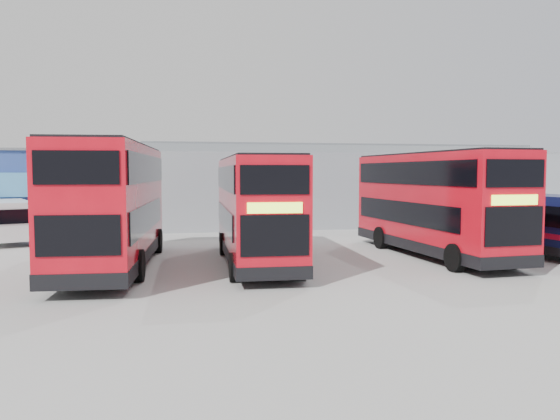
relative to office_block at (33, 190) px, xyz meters
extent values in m
plane|color=#A0A09B|center=(14.00, -17.99, -2.58)|extent=(120.00, 120.00, 0.00)
cube|color=navy|center=(0.00, 0.01, -0.08)|extent=(12.00, 8.00, 5.00)
cube|color=#585D62|center=(0.00, 0.01, 2.47)|extent=(12.30, 8.30, 0.15)
cube|color=#448DC3|center=(0.00, -4.09, 0.42)|extent=(3.96, 0.15, 1.40)
cube|color=#92979F|center=(22.00, 2.01, -0.08)|extent=(30.00, 12.00, 5.00)
cube|color=#585D62|center=(22.00, -0.79, 2.67)|extent=(30.50, 6.33, 1.29)
cube|color=#585D62|center=(22.00, 4.80, 2.67)|extent=(30.50, 6.33, 1.29)
cube|color=red|center=(6.59, -15.86, -0.03)|extent=(3.49, 11.43, 4.35)
cube|color=black|center=(6.59, -15.86, -1.99)|extent=(3.53, 11.48, 0.48)
cube|color=black|center=(7.92, -16.39, -0.54)|extent=(0.74, 9.53, 1.02)
cube|color=black|center=(5.20, -16.19, -0.54)|extent=(0.74, 9.53, 1.02)
cube|color=black|center=(7.95, -15.96, 1.28)|extent=(0.82, 10.60, 1.02)
cube|color=black|center=(5.23, -15.76, 1.28)|extent=(0.82, 10.60, 1.02)
cube|color=black|center=(7.00, -10.22, -0.65)|extent=(2.41, 0.23, 1.45)
cube|color=black|center=(7.00, -10.22, 1.28)|extent=(2.41, 0.23, 1.02)
cube|color=#CCFC35|center=(7.00, -10.21, 0.32)|extent=(1.93, 0.18, 0.38)
cube|color=black|center=(6.18, -21.50, -0.65)|extent=(2.36, 0.22, 1.18)
cube|color=black|center=(6.18, -21.50, 1.28)|extent=(2.36, 0.22, 0.97)
cube|color=black|center=(6.59, -15.86, 2.16)|extent=(3.32, 11.26, 0.11)
cylinder|color=black|center=(8.16, -12.04, -2.02)|extent=(0.42, 1.14, 1.12)
cylinder|color=black|center=(5.59, -11.86, -2.02)|extent=(0.42, 1.14, 1.12)
cylinder|color=black|center=(7.67, -18.79, -2.02)|extent=(0.42, 1.14, 1.12)
cylinder|color=black|center=(5.10, -18.60, -2.02)|extent=(0.42, 1.14, 1.12)
cube|color=red|center=(12.15, -15.93, -0.27)|extent=(2.78, 10.27, 3.93)
cube|color=black|center=(12.15, -15.93, -2.05)|extent=(2.82, 10.31, 0.44)
cube|color=black|center=(10.93, -15.50, -0.73)|extent=(0.35, 8.64, 0.92)
cube|color=black|center=(13.39, -15.58, -0.73)|extent=(0.35, 8.64, 0.92)
cube|color=black|center=(10.91, -15.89, 0.92)|extent=(0.38, 9.61, 0.92)
cube|color=black|center=(13.38, -15.97, 0.92)|extent=(0.38, 9.61, 0.92)
cube|color=black|center=(11.97, -21.04, -0.83)|extent=(2.19, 0.12, 1.31)
cube|color=black|center=(11.97, -21.04, 0.92)|extent=(2.19, 0.12, 0.92)
cube|color=#CCFC35|center=(11.97, -21.05, 0.04)|extent=(1.75, 0.10, 0.34)
cube|color=black|center=(12.32, -10.82, -0.83)|extent=(2.14, 0.12, 1.07)
cube|color=black|center=(12.32, -10.82, 0.92)|extent=(2.14, 0.12, 0.87)
cube|color=black|center=(12.15, -15.93, 1.71)|extent=(2.63, 10.12, 0.10)
cylinder|color=black|center=(10.86, -19.43, -2.07)|extent=(0.35, 1.02, 1.01)
cylinder|color=black|center=(13.19, -19.51, -2.07)|extent=(0.35, 1.02, 1.01)
cylinder|color=black|center=(11.07, -13.32, -2.07)|extent=(0.35, 1.02, 1.01)
cylinder|color=black|center=(13.40, -13.40, -2.07)|extent=(0.35, 1.02, 1.01)
cube|color=red|center=(20.20, -15.39, -0.14)|extent=(3.17, 10.90, 4.15)
cube|color=black|center=(20.20, -15.39, -2.02)|extent=(3.21, 10.94, 0.46)
cube|color=black|center=(18.87, -15.05, -0.63)|extent=(0.57, 9.12, 0.97)
cube|color=black|center=(21.48, -14.90, -0.63)|extent=(0.57, 9.12, 0.97)
cube|color=black|center=(18.90, -15.46, 1.11)|extent=(0.63, 10.14, 0.97)
cube|color=black|center=(21.50, -15.31, 1.11)|extent=(0.63, 10.14, 0.97)
cube|color=black|center=(20.51, -20.79, -0.73)|extent=(2.31, 0.18, 1.38)
cube|color=black|center=(20.51, -20.79, 1.11)|extent=(2.31, 0.18, 0.97)
cube|color=#CCFC35|center=(20.51, -20.80, 0.19)|extent=(1.85, 0.15, 0.36)
cube|color=black|center=(19.89, -9.99, -0.73)|extent=(2.26, 0.18, 1.13)
cube|color=black|center=(19.89, -9.99, 1.11)|extent=(2.26, 0.18, 0.92)
cube|color=black|center=(20.20, -15.39, 1.95)|extent=(3.01, 10.74, 0.10)
cylinder|color=black|center=(19.18, -19.20, -2.05)|extent=(0.39, 1.08, 1.07)
cylinder|color=black|center=(21.64, -19.06, -2.05)|extent=(0.39, 1.08, 1.07)
cylinder|color=black|center=(18.82, -12.74, -2.05)|extent=(0.39, 1.08, 1.07)
cylinder|color=black|center=(21.27, -12.60, -2.05)|extent=(0.39, 1.08, 1.07)
cube|color=#0E183E|center=(24.76, -14.18, -1.06)|extent=(3.43, 10.18, 2.41)
cube|color=black|center=(24.76, -14.18, -2.10)|extent=(3.47, 10.22, 0.36)
cube|color=#AA0D26|center=(24.76, -14.18, -1.49)|extent=(3.46, 10.21, 0.23)
cube|color=black|center=(25.94, -14.31, -0.67)|extent=(1.03, 8.30, 0.86)
cube|color=black|center=(23.65, -14.58, -0.67)|extent=(1.03, 8.30, 0.86)
cube|color=black|center=(24.17, -9.20, -0.90)|extent=(2.03, 0.29, 1.18)
cylinder|color=black|center=(25.43, -10.53, -2.11)|extent=(0.40, 0.97, 0.94)
cylinder|color=black|center=(23.26, -10.79, -2.11)|extent=(0.40, 0.97, 0.94)
cylinder|color=black|center=(24.01, -17.10, -2.11)|extent=(0.40, 0.97, 0.94)
cube|color=silver|center=(0.32, -6.95, -1.31)|extent=(3.74, 5.46, 1.93)
cube|color=black|center=(1.25, -9.33, -1.01)|extent=(1.72, 0.71, 0.71)
cube|color=black|center=(1.88, -8.08, -1.01)|extent=(0.38, 0.87, 0.61)
cylinder|color=black|center=(1.86, -8.20, -2.21)|extent=(0.49, 0.77, 0.73)
cylinder|color=black|center=(0.60, -4.99, -2.21)|extent=(0.49, 0.77, 0.73)
camera|label=1|loc=(8.79, -37.73, 1.16)|focal=35.00mm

